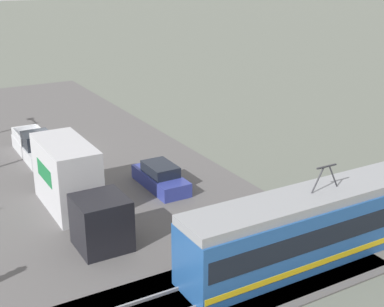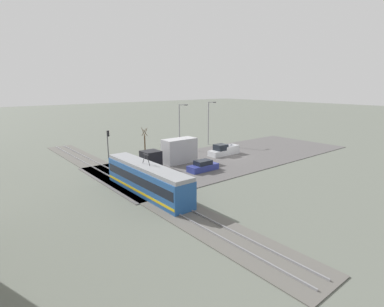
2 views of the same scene
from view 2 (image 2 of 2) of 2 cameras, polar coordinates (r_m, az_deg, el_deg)
ground_plane at (r=50.59m, az=7.61°, el=-0.59°), size 320.00×320.00×0.00m
road_surface at (r=50.58m, az=7.62°, el=-0.55°), size 16.93×45.38×0.08m
rail_bed at (r=38.99m, az=-13.23°, el=-4.85°), size 54.19×4.40×0.22m
light_rail_tram at (r=33.21m, az=-8.61°, el=-4.86°), size 14.02×2.57×4.37m
box_truck at (r=44.97m, az=-3.66°, el=0.14°), size 2.38×8.93×3.72m
pickup_truck at (r=51.22m, az=6.00°, el=0.53°), size 1.93×5.81×1.91m
sedan_car_0 at (r=41.64m, az=2.10°, el=-2.45°), size 1.78×4.51×1.47m
traffic_light_pole at (r=50.09m, az=-15.70°, el=2.42°), size 0.28×0.47×4.60m
street_tree at (r=53.01m, az=-8.99°, el=2.25°), size 1.07×0.89×4.51m
street_lamp_near_crossing at (r=59.89m, az=3.28°, el=6.35°), size 0.36×1.95×8.54m
street_lamp_mid_block at (r=55.33m, az=-2.25°, el=5.70°), size 0.36×1.95×8.31m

